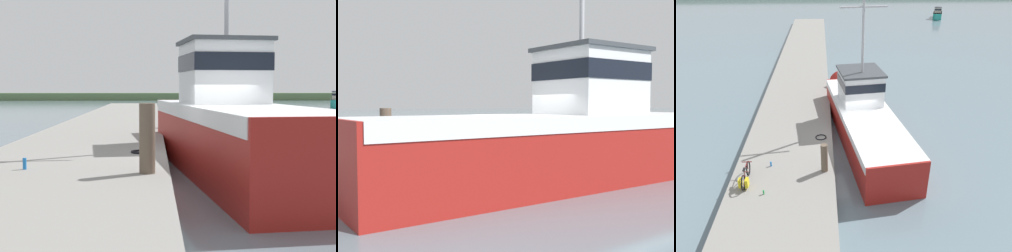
{
  "view_description": "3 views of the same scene",
  "coord_description": "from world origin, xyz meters",
  "views": [
    {
      "loc": [
        -1.67,
        -13.07,
        2.45
      ],
      "look_at": [
        -1.34,
        -1.44,
        1.55
      ],
      "focal_mm": 55.0,
      "sensor_mm": 36.0,
      "label": 1
    },
    {
      "loc": [
        10.1,
        -5.42,
        2.24
      ],
      "look_at": [
        -0.37,
        0.08,
        1.62
      ],
      "focal_mm": 45.0,
      "sensor_mm": 36.0,
      "label": 2
    },
    {
      "loc": [
        -1.73,
        -15.67,
        9.61
      ],
      "look_at": [
        -0.67,
        0.44,
        1.3
      ],
      "focal_mm": 35.0,
      "sensor_mm": 36.0,
      "label": 3
    }
  ],
  "objects": [
    {
      "name": "ground_plane",
      "position": [
        0.0,
        0.0,
        0.0
      ],
      "size": [
        320.0,
        320.0,
        0.0
      ],
      "primitive_type": "plane",
      "color": "slate"
    },
    {
      "name": "dock_pier",
      "position": [
        -3.69,
        0.0,
        0.36
      ],
      "size": [
        4.7,
        80.0,
        0.73
      ],
      "primitive_type": "cube",
      "color": "gray",
      "rests_on": "ground_plane"
    },
    {
      "name": "fishing_boat_main",
      "position": [
        0.51,
        1.72,
        1.37
      ],
      "size": [
        4.24,
        13.47,
        8.52
      ],
      "rotation": [
        0.0,
        0.0,
        0.13
      ],
      "color": "maroon",
      "rests_on": "ground_plane"
    },
    {
      "name": "boat_blue_far",
      "position": [
        18.81,
        43.68,
        0.73
      ],
      "size": [
        2.74,
        4.96,
        1.97
      ],
      "rotation": [
        0.0,
        0.0,
        2.8
      ],
      "color": "teal",
      "rests_on": "ground_plane"
    },
    {
      "name": "bicycle_touring",
      "position": [
        -5.28,
        -3.73,
        1.07
      ],
      "size": [
        0.44,
        1.76,
        0.75
      ],
      "rotation": [
        0.0,
        0.0,
        -0.0
      ],
      "color": "black",
      "rests_on": "dock_pier"
    },
    {
      "name": "mooring_post",
      "position": [
        -1.8,
        -2.95,
        1.42
      ],
      "size": [
        0.32,
        0.32,
        1.39
      ],
      "primitive_type": "cylinder",
      "color": "brown",
      "rests_on": "dock_pier"
    },
    {
      "name": "hose_coil",
      "position": [
        -1.96,
        0.22,
        0.76
      ],
      "size": [
        0.61,
        0.61,
        0.05
      ],
      "primitive_type": "torus",
      "color": "black",
      "rests_on": "dock_pier"
    },
    {
      "name": "water_bottle_on_curb",
      "position": [
        -4.39,
        -4.51,
        0.83
      ],
      "size": [
        0.06,
        0.06,
        0.2
      ],
      "primitive_type": "cylinder",
      "color": "green",
      "rests_on": "dock_pier"
    },
    {
      "name": "water_bottle_by_bike",
      "position": [
        -4.35,
        -2.41,
        0.85
      ],
      "size": [
        0.08,
        0.08,
        0.24
      ],
      "primitive_type": "cylinder",
      "color": "blue",
      "rests_on": "dock_pier"
    }
  ]
}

